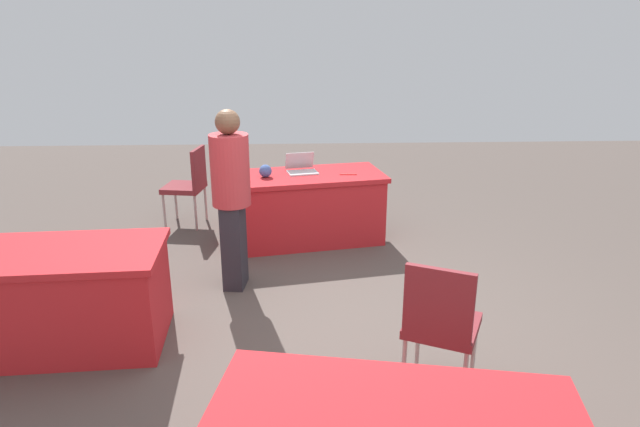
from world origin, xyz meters
The scene contains 9 objects.
ground_plane centered at (0.00, 0.00, 0.00)m, with size 14.40×14.40×0.00m, color #4C423D.
table_foreground centered at (0.14, -1.90, 0.38)m, with size 1.81×1.09×0.76m.
table_mid_right centered at (2.03, 0.17, 0.38)m, with size 1.64×0.91×0.76m.
chair_near_front centered at (-0.65, 0.91, 0.55)m, with size 0.59×0.59×0.95m.
chair_aisle centered at (1.51, -2.45, 0.54)m, with size 0.50×0.50×0.94m.
person_presenter centered at (0.81, -0.76, 0.90)m, with size 0.38×0.38×1.63m.
laptop_silver centered at (0.18, -1.99, 0.80)m, with size 0.37×0.35×0.21m.
yarn_ball centered at (0.57, -1.80, 0.83)m, with size 0.13×0.13×0.13m, color #3F5999.
scissors_red centered at (-0.32, -1.86, 0.76)m, with size 0.18×0.04×0.01m, color red.
Camera 1 is at (0.23, 3.94, 2.30)m, focal length 31.22 mm.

